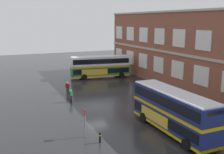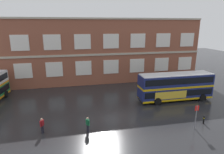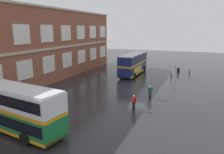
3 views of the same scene
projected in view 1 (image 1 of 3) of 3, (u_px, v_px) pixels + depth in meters
The scene contains 8 objects.
ground_plane at pixel (112, 104), 35.60m from camera, with size 120.00×120.00×0.00m, color #232326.
brick_terminal_building at pixel (199, 51), 42.81m from camera, with size 46.20×8.19×12.18m.
double_decker_near at pixel (100, 66), 51.97m from camera, with size 4.17×11.26×4.07m.
double_decker_middle at pixel (173, 110), 26.56m from camera, with size 11.02×2.95×4.07m.
waiting_passenger at pixel (68, 87), 40.96m from camera, with size 0.40×0.61×1.70m.
second_passenger at pixel (71, 95), 36.49m from camera, with size 0.39×0.61×1.70m.
bus_stand_flag at pixel (85, 120), 25.38m from camera, with size 0.44×0.10×2.70m.
safety_bollard_east at pixel (100, 137), 24.41m from camera, with size 0.19×0.19×0.95m.
Camera 1 is at (31.20, -11.88, 10.70)m, focal length 44.16 mm.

